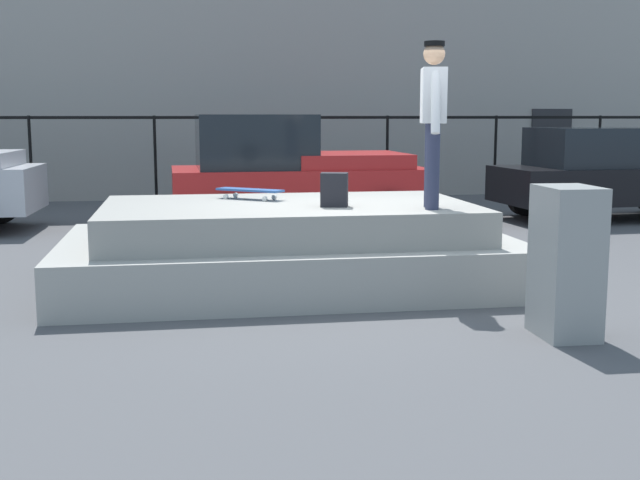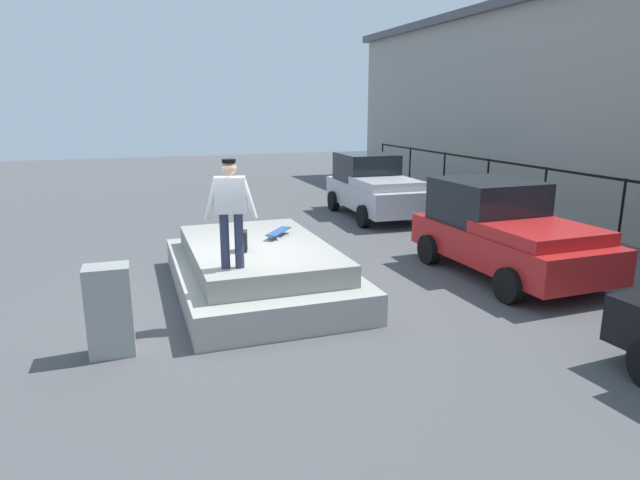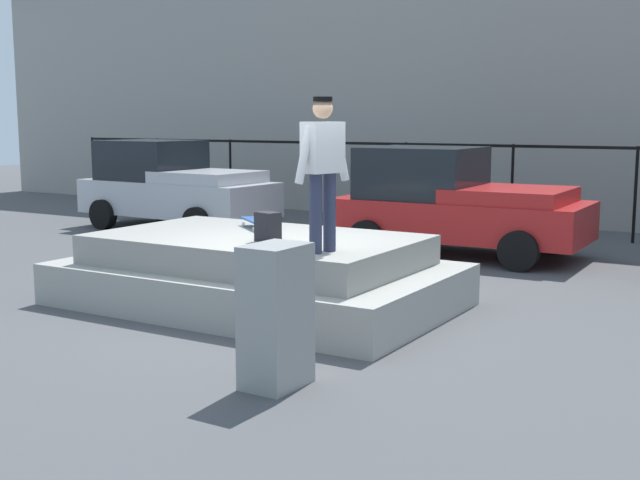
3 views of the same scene
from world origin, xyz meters
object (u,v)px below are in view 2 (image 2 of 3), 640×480
utility_box (110,311)px  car_red_pickup_mid (503,230)px  skateboarder (231,206)px  skateboard (279,232)px  car_silver_pickup_near (373,186)px  backpack (241,241)px

utility_box → car_red_pickup_mid: bearing=101.4°
skateboarder → car_red_pickup_mid: bearing=97.5°
skateboard → utility_box: (2.39, -3.05, -0.36)m
car_silver_pickup_near → backpack: bearing=-41.0°
skateboard → backpack: backpack is taller
skateboard → car_silver_pickup_near: (-5.40, 4.50, -0.06)m
skateboard → car_red_pickup_mid: car_red_pickup_mid is taller
backpack → car_red_pickup_mid: car_red_pickup_mid is taller
car_silver_pickup_near → car_red_pickup_mid: size_ratio=1.03×
car_red_pickup_mid → utility_box: bearing=-79.8°
car_silver_pickup_near → utility_box: size_ratio=3.47×
skateboarder → car_silver_pickup_near: skateboarder is taller
car_silver_pickup_near → car_red_pickup_mid: car_silver_pickup_near is taller
backpack → skateboarder: bearing=-3.6°
skateboarder → backpack: size_ratio=4.74×
car_silver_pickup_near → utility_box: bearing=-44.1°
car_silver_pickup_near → utility_box: 10.86m
backpack → skateboard: bearing=147.8°
skateboarder → car_silver_pickup_near: size_ratio=0.38×
car_red_pickup_mid → skateboarder: bearing=-82.5°
skateboard → car_silver_pickup_near: bearing=140.2°
skateboard → backpack: 1.22m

